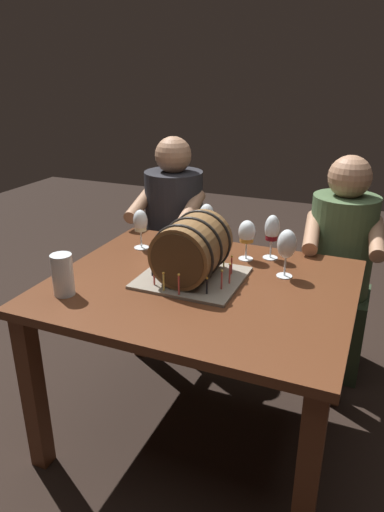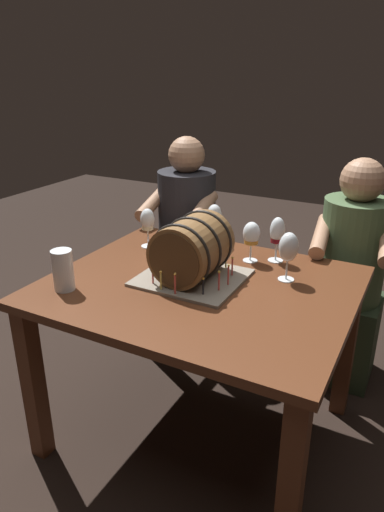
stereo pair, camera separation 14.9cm
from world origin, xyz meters
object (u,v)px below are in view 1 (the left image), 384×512
Objects in this scene: wine_glass_amber at (247,233)px; person_seated_right at (337,279)px; wine_glass_rose at (207,218)px; barrel_cake at (192,251)px; wine_glass_red at (272,230)px; wine_glass_white at (140,223)px; wine_glass_empty at (287,245)px; beer_pint at (63,277)px; person_seated_left at (174,250)px; dining_table at (201,307)px.

person_seated_right reaches higher than wine_glass_amber.
person_seated_right is (0.37, 0.42, -0.33)m from wine_glass_amber.
wine_glass_rose is (-0.24, 0.13, 0.00)m from wine_glass_amber.
barrel_cake is at bearing -125.43° from person_seated_right.
wine_glass_amber is 0.90× the size of wine_glass_red.
person_seated_right reaches higher than wine_glass_white.
wine_glass_empty is 1.26× the size of beer_pint.
person_seated_left reaches higher than wine_glass_red.
person_seated_left is (-0.75, 0.54, -0.33)m from wine_glass_empty.
wine_glass_red is at bearing 120.76° from wine_glass_empty.
dining_table is at bearing -21.65° from barrel_cake.
person_seated_right is at bearing 29.35° from wine_glass_white.
wine_glass_red is 0.81m from person_seated_left.
person_seated_left is at bearing 136.48° from wine_glass_rose.
wine_glass_amber is (0.09, 0.30, 0.23)m from dining_table.
wine_glass_amber is 1.13× the size of beer_pint.
wine_glass_amber is at bearing -28.44° from wine_glass_rose.
person_seated_right is at bearing 54.04° from wine_glass_red.
wine_glass_white reaches higher than dining_table.
person_seated_left reaches higher than wine_glass_amber.
wine_glass_rose is at bearing 151.56° from wine_glass_amber.
barrel_cake is 2.22× the size of wine_glass_amber.
wine_glass_white is 0.16× the size of person_seated_left.
wine_glass_empty and wine_glass_red have the same top height.
wine_glass_white is at bearing 147.46° from barrel_cake.
person_seated_right is at bearing 49.22° from wine_glass_amber.
person_seated_left is at bearing 120.05° from barrel_cake.
wine_glass_amber is at bearing 64.05° from barrel_cake.
barrel_cake is 0.35× the size of person_seated_right.
person_seated_left is (-0.65, 0.37, -0.32)m from wine_glass_red.
beer_pint reaches higher than dining_table.
dining_table is 0.39m from wine_glass_amber.
wine_glass_red reaches higher than dining_table.
barrel_cake is 1.99× the size of wine_glass_empty.
beer_pint is (-0.29, -0.73, -0.05)m from wine_glass_rose.
wine_glass_empty reaches higher than dining_table.
barrel_cake reaches higher than dining_table.
person_seated_right reaches higher than wine_glass_red.
person_seated_left reaches higher than beer_pint.
wine_glass_white is (-0.69, 0.06, -0.01)m from wine_glass_empty.
barrel_cake is 2.07× the size of wine_glass_rose.
dining_table is 0.43m from wine_glass_empty.
wine_glass_white reaches higher than beer_pint.
dining_table is at bearing -57.88° from person_seated_left.
beer_pint is at bearing -141.33° from barrel_cake.
wine_glass_red is 0.34m from wine_glass_rose.
barrel_cake is at bearing 158.35° from dining_table.
person_seated_right is (0.86, 0.48, -0.34)m from wine_glass_white.
person_seated_left reaches higher than wine_glass_empty.
wine_glass_amber is at bearing -37.69° from person_seated_left.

